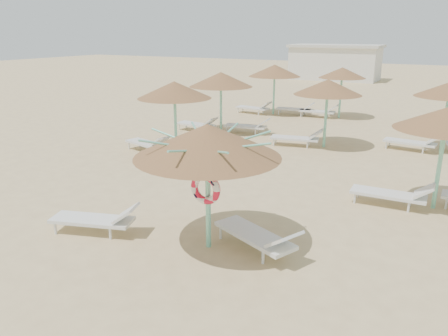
% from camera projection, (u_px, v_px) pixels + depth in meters
% --- Properties ---
extents(ground, '(120.00, 120.00, 0.00)m').
position_uv_depth(ground, '(201.00, 236.00, 9.88)').
color(ground, '#D1B57F').
rests_on(ground, ground).
extents(main_palapa, '(3.00, 3.00, 2.69)m').
position_uv_depth(main_palapa, '(207.00, 141.00, 8.72)').
color(main_palapa, '#7AD4B4').
rests_on(main_palapa, ground).
extents(lounger_main_a, '(2.11, 1.17, 0.74)m').
position_uv_depth(lounger_main_a, '(98.00, 219.00, 9.95)').
color(lounger_main_a, silver).
rests_on(lounger_main_a, ground).
extents(lounger_main_b, '(2.18, 1.44, 0.77)m').
position_uv_depth(lounger_main_b, '(259.00, 236.00, 9.09)').
color(lounger_main_b, silver).
rests_on(lounger_main_b, ground).
extents(palapa_field, '(13.61, 13.83, 2.72)m').
position_uv_depth(palapa_field, '(317.00, 85.00, 18.32)').
color(palapa_field, '#7AD4B4').
rests_on(palapa_field, ground).
extents(service_hut, '(8.40, 4.40, 3.25)m').
position_uv_depth(service_hut, '(335.00, 62.00, 41.56)').
color(service_hut, silver).
rests_on(service_hut, ground).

